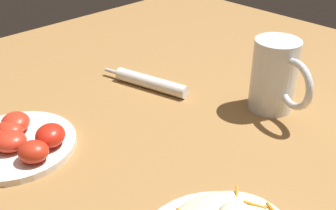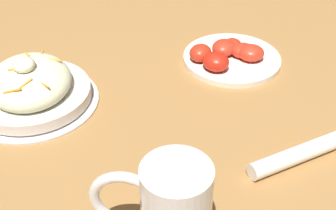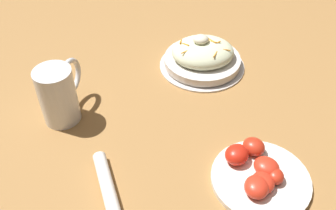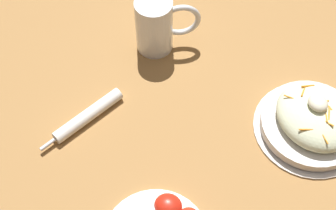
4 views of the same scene
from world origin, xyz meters
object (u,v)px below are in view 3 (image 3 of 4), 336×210
(napkin_roll, at_px, (108,188))
(tomato_plate, at_px, (258,173))
(beer_mug, at_px, (59,97))
(salad_plate, at_px, (202,57))

(napkin_roll, bearing_deg, tomato_plate, 1.73)
(beer_mug, bearing_deg, napkin_roll, -63.41)
(salad_plate, height_order, napkin_roll, salad_plate)
(beer_mug, bearing_deg, tomato_plate, -27.61)
(salad_plate, height_order, beer_mug, beer_mug)
(salad_plate, bearing_deg, beer_mug, -154.08)
(tomato_plate, bearing_deg, napkin_roll, -178.27)
(napkin_roll, xyz_separation_m, tomato_plate, (0.29, 0.01, 0.00))
(salad_plate, height_order, tomato_plate, salad_plate)
(beer_mug, relative_size, napkin_roll, 0.70)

